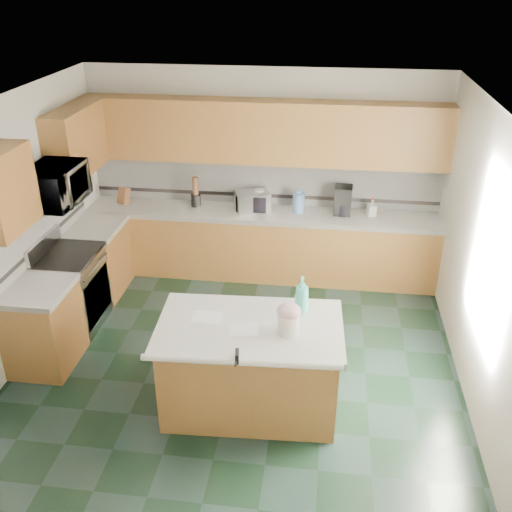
# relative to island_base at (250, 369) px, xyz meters

# --- Properties ---
(floor) EXTENTS (4.60, 4.60, 0.00)m
(floor) POSITION_rel_island_base_xyz_m (-0.22, 0.62, -0.43)
(floor) COLOR black
(floor) RESTS_ON ground
(ceiling) EXTENTS (4.60, 4.60, 0.00)m
(ceiling) POSITION_rel_island_base_xyz_m (-0.22, 0.62, 2.27)
(ceiling) COLOR white
(ceiling) RESTS_ON ground
(wall_back) EXTENTS (4.60, 0.04, 2.70)m
(wall_back) POSITION_rel_island_base_xyz_m (-0.22, 2.94, 0.92)
(wall_back) COLOR silver
(wall_back) RESTS_ON ground
(wall_front) EXTENTS (4.60, 0.04, 2.70)m
(wall_front) POSITION_rel_island_base_xyz_m (-0.22, -1.70, 0.92)
(wall_front) COLOR silver
(wall_front) RESTS_ON ground
(wall_left) EXTENTS (0.04, 4.60, 2.70)m
(wall_left) POSITION_rel_island_base_xyz_m (-2.54, 0.62, 0.92)
(wall_left) COLOR silver
(wall_left) RESTS_ON ground
(wall_right) EXTENTS (0.04, 4.60, 2.70)m
(wall_right) POSITION_rel_island_base_xyz_m (2.10, 0.62, 0.92)
(wall_right) COLOR silver
(wall_right) RESTS_ON ground
(back_base_cab) EXTENTS (4.60, 0.60, 0.86)m
(back_base_cab) POSITION_rel_island_base_xyz_m (-0.22, 2.62, 0.00)
(back_base_cab) COLOR #573518
(back_base_cab) RESTS_ON ground
(back_countertop) EXTENTS (4.60, 0.64, 0.06)m
(back_countertop) POSITION_rel_island_base_xyz_m (-0.22, 2.62, 0.46)
(back_countertop) COLOR white
(back_countertop) RESTS_ON back_base_cab
(back_upper_cab) EXTENTS (4.60, 0.33, 0.78)m
(back_upper_cab) POSITION_rel_island_base_xyz_m (-0.22, 2.75, 1.51)
(back_upper_cab) COLOR #573518
(back_upper_cab) RESTS_ON wall_back
(back_backsplash) EXTENTS (4.60, 0.02, 0.63)m
(back_backsplash) POSITION_rel_island_base_xyz_m (-0.22, 2.90, 0.81)
(back_backsplash) COLOR silver
(back_backsplash) RESTS_ON back_countertop
(back_accent_band) EXTENTS (4.60, 0.01, 0.05)m
(back_accent_band) POSITION_rel_island_base_xyz_m (-0.22, 2.90, 0.61)
(back_accent_band) COLOR black
(back_accent_band) RESTS_ON back_countertop
(left_base_cab_rear) EXTENTS (0.60, 0.82, 0.86)m
(left_base_cab_rear) POSITION_rel_island_base_xyz_m (-2.22, 1.91, 0.00)
(left_base_cab_rear) COLOR #573518
(left_base_cab_rear) RESTS_ON ground
(left_counter_rear) EXTENTS (0.64, 0.82, 0.06)m
(left_counter_rear) POSITION_rel_island_base_xyz_m (-2.22, 1.91, 0.46)
(left_counter_rear) COLOR white
(left_counter_rear) RESTS_ON left_base_cab_rear
(left_base_cab_front) EXTENTS (0.60, 0.72, 0.86)m
(left_base_cab_front) POSITION_rel_island_base_xyz_m (-2.22, 0.38, 0.00)
(left_base_cab_front) COLOR #573518
(left_base_cab_front) RESTS_ON ground
(left_counter_front) EXTENTS (0.64, 0.72, 0.06)m
(left_counter_front) POSITION_rel_island_base_xyz_m (-2.22, 0.38, 0.46)
(left_counter_front) COLOR white
(left_counter_front) RESTS_ON left_base_cab_front
(left_backsplash) EXTENTS (0.02, 2.30, 0.63)m
(left_backsplash) POSITION_rel_island_base_xyz_m (-2.51, 1.17, 0.81)
(left_backsplash) COLOR silver
(left_backsplash) RESTS_ON wall_left
(left_accent_band) EXTENTS (0.01, 2.30, 0.05)m
(left_accent_band) POSITION_rel_island_base_xyz_m (-2.50, 1.17, 0.61)
(left_accent_band) COLOR black
(left_accent_band) RESTS_ON wall_left
(left_upper_cab_rear) EXTENTS (0.33, 1.09, 0.78)m
(left_upper_cab_rear) POSITION_rel_island_base_xyz_m (-2.36, 2.04, 1.51)
(left_upper_cab_rear) COLOR #573518
(left_upper_cab_rear) RESTS_ON wall_left
(left_upper_cab_front) EXTENTS (0.33, 0.72, 0.78)m
(left_upper_cab_front) POSITION_rel_island_base_xyz_m (-2.36, 0.38, 1.51)
(left_upper_cab_front) COLOR #573518
(left_upper_cab_front) RESTS_ON wall_left
(range_body) EXTENTS (0.60, 0.76, 0.88)m
(range_body) POSITION_rel_island_base_xyz_m (-2.22, 1.12, 0.01)
(range_body) COLOR #B7B7BC
(range_body) RESTS_ON ground
(range_oven_door) EXTENTS (0.02, 0.68, 0.55)m
(range_oven_door) POSITION_rel_island_base_xyz_m (-1.93, 1.12, -0.03)
(range_oven_door) COLOR black
(range_oven_door) RESTS_ON range_body
(range_cooktop) EXTENTS (0.62, 0.78, 0.04)m
(range_cooktop) POSITION_rel_island_base_xyz_m (-2.22, 1.12, 0.47)
(range_cooktop) COLOR black
(range_cooktop) RESTS_ON range_body
(range_handle) EXTENTS (0.02, 0.66, 0.02)m
(range_handle) POSITION_rel_island_base_xyz_m (-1.90, 1.12, 0.35)
(range_handle) COLOR #B7B7BC
(range_handle) RESTS_ON range_body
(range_backguard) EXTENTS (0.06, 0.76, 0.18)m
(range_backguard) POSITION_rel_island_base_xyz_m (-2.48, 1.12, 0.59)
(range_backguard) COLOR #B7B7BC
(range_backguard) RESTS_ON range_body
(microwave) EXTENTS (0.50, 0.73, 0.41)m
(microwave) POSITION_rel_island_base_xyz_m (-2.22, 1.12, 1.30)
(microwave) COLOR #B7B7BC
(microwave) RESTS_ON wall_left
(island_base) EXTENTS (1.61, 0.98, 0.86)m
(island_base) POSITION_rel_island_base_xyz_m (0.00, 0.00, 0.00)
(island_base) COLOR #573518
(island_base) RESTS_ON ground
(island_top) EXTENTS (1.72, 1.08, 0.06)m
(island_top) POSITION_rel_island_base_xyz_m (0.00, 0.00, 0.46)
(island_top) COLOR white
(island_top) RESTS_ON island_base
(island_bullnose) EXTENTS (1.67, 0.14, 0.06)m
(island_bullnose) POSITION_rel_island_base_xyz_m (0.00, -0.50, 0.46)
(island_bullnose) COLOR white
(island_bullnose) RESTS_ON island_base
(treat_jar) EXTENTS (0.22, 0.22, 0.20)m
(treat_jar) POSITION_rel_island_base_xyz_m (0.35, -0.08, 0.59)
(treat_jar) COLOR silver
(treat_jar) RESTS_ON island_top
(treat_jar_lid) EXTENTS (0.21, 0.21, 0.13)m
(treat_jar_lid) POSITION_rel_island_base_xyz_m (0.35, -0.08, 0.72)
(treat_jar_lid) COLOR #CA9DA4
(treat_jar_lid) RESTS_ON treat_jar
(treat_jar_knob) EXTENTS (0.07, 0.02, 0.02)m
(treat_jar_knob) POSITION_rel_island_base_xyz_m (0.35, -0.08, 0.77)
(treat_jar_knob) COLOR tan
(treat_jar_knob) RESTS_ON treat_jar_lid
(treat_jar_knob_end_l) EXTENTS (0.04, 0.04, 0.04)m
(treat_jar_knob_end_l) POSITION_rel_island_base_xyz_m (0.32, -0.08, 0.77)
(treat_jar_knob_end_l) COLOR tan
(treat_jar_knob_end_l) RESTS_ON treat_jar_lid
(treat_jar_knob_end_r) EXTENTS (0.04, 0.04, 0.04)m
(treat_jar_knob_end_r) POSITION_rel_island_base_xyz_m (0.39, -0.08, 0.77)
(treat_jar_knob_end_r) COLOR tan
(treat_jar_knob_end_r) RESTS_ON treat_jar_lid
(soap_bottle_island) EXTENTS (0.14, 0.14, 0.36)m
(soap_bottle_island) POSITION_rel_island_base_xyz_m (0.44, 0.29, 0.67)
(soap_bottle_island) COLOR #3EB19D
(soap_bottle_island) RESTS_ON island_top
(paper_sheet_a) EXTENTS (0.29, 0.24, 0.00)m
(paper_sheet_a) POSITION_rel_island_base_xyz_m (-0.05, -0.09, 0.49)
(paper_sheet_a) COLOR white
(paper_sheet_a) RESTS_ON island_top
(paper_sheet_b) EXTENTS (0.29, 0.22, 0.00)m
(paper_sheet_b) POSITION_rel_island_base_xyz_m (-0.41, 0.08, 0.49)
(paper_sheet_b) COLOR white
(paper_sheet_b) RESTS_ON island_top
(clamp_body) EXTENTS (0.05, 0.11, 0.09)m
(clamp_body) POSITION_rel_island_base_xyz_m (-0.04, -0.48, 0.50)
(clamp_body) COLOR black
(clamp_body) RESTS_ON island_top
(clamp_handle) EXTENTS (0.02, 0.07, 0.02)m
(clamp_handle) POSITION_rel_island_base_xyz_m (-0.04, -0.54, 0.48)
(clamp_handle) COLOR black
(clamp_handle) RESTS_ON island_top
(knife_block) EXTENTS (0.18, 0.20, 0.24)m
(knife_block) POSITION_rel_island_base_xyz_m (-2.08, 2.67, 0.60)
(knife_block) COLOR #472814
(knife_block) RESTS_ON back_countertop
(utensil_crock) EXTENTS (0.13, 0.13, 0.16)m
(utensil_crock) POSITION_rel_island_base_xyz_m (-1.10, 2.70, 0.57)
(utensil_crock) COLOR black
(utensil_crock) RESTS_ON back_countertop
(utensil_bundle) EXTENTS (0.08, 0.08, 0.24)m
(utensil_bundle) POSITION_rel_island_base_xyz_m (-1.10, 2.70, 0.77)
(utensil_bundle) COLOR #472814
(utensil_bundle) RESTS_ON utensil_crock
(toaster_oven) EXTENTS (0.51, 0.43, 0.25)m
(toaster_oven) POSITION_rel_island_base_xyz_m (-0.34, 2.67, 0.62)
(toaster_oven) COLOR #B7B7BC
(toaster_oven) RESTS_ON back_countertop
(toaster_oven_door) EXTENTS (0.39, 0.01, 0.21)m
(toaster_oven_door) POSITION_rel_island_base_xyz_m (-0.34, 2.53, 0.62)
(toaster_oven_door) COLOR black
(toaster_oven_door) RESTS_ON toaster_oven
(paper_towel) EXTENTS (0.12, 0.12, 0.27)m
(paper_towel) POSITION_rel_island_base_xyz_m (-0.26, 2.72, 0.62)
(paper_towel) COLOR white
(paper_towel) RESTS_ON back_countertop
(paper_towel_base) EXTENTS (0.18, 0.18, 0.01)m
(paper_towel_base) POSITION_rel_island_base_xyz_m (-0.26, 2.72, 0.50)
(paper_towel_base) COLOR #B7B7BC
(paper_towel_base) RESTS_ON back_countertop
(water_jug) EXTENTS (0.16, 0.16, 0.26)m
(water_jug) POSITION_rel_island_base_xyz_m (0.26, 2.68, 0.62)
(water_jug) COLOR #6494CC
(water_jug) RESTS_ON back_countertop
(water_jug_neck) EXTENTS (0.07, 0.07, 0.04)m
(water_jug_neck) POSITION_rel_island_base_xyz_m (0.26, 2.68, 0.77)
(water_jug_neck) COLOR #6494CC
(water_jug_neck) RESTS_ON water_jug
(coffee_maker) EXTENTS (0.23, 0.25, 0.37)m
(coffee_maker) POSITION_rel_island_base_xyz_m (0.83, 2.70, 0.67)
(coffee_maker) COLOR black
(coffee_maker) RESTS_ON back_countertop
(coffee_carafe) EXTENTS (0.15, 0.15, 0.15)m
(coffee_carafe) POSITION_rel_island_base_xyz_m (0.83, 2.64, 0.57)
(coffee_carafe) COLOR black
(coffee_carafe) RESTS_ON back_countertop
(soap_bottle_back) EXTENTS (0.13, 0.13, 0.22)m
(soap_bottle_back) POSITION_rel_island_base_xyz_m (1.20, 2.67, 0.60)
(soap_bottle_back) COLOR white
(soap_bottle_back) RESTS_ON back_countertop
(soap_back_cap) EXTENTS (0.02, 0.02, 0.03)m
(soap_back_cap) POSITION_rel_island_base_xyz_m (1.20, 2.67, 0.73)
(soap_back_cap) COLOR red
(soap_back_cap) RESTS_ON soap_bottle_back
(window_light_proxy) EXTENTS (0.02, 1.40, 1.10)m
(window_light_proxy) POSITION_rel_island_base_xyz_m (2.07, 0.42, 1.07)
(window_light_proxy) COLOR white
(window_light_proxy) RESTS_ON wall_right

